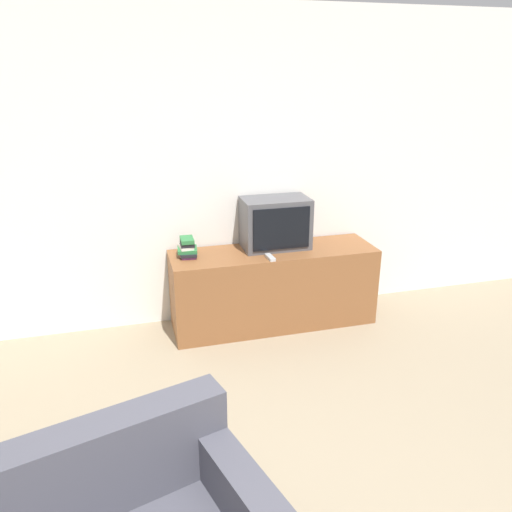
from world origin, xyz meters
name	(u,v)px	position (x,y,z in m)	size (l,w,h in m)	color
wall_back	(198,173)	(0.00, 3.03, 1.30)	(9.00, 0.06, 2.60)	white
tv_stand	(273,287)	(0.57, 2.72, 0.34)	(1.74, 0.51, 0.67)	brown
television	(275,223)	(0.61, 2.81, 0.89)	(0.56, 0.34, 0.43)	#4C4C51
book_stack	(187,248)	(-0.14, 2.79, 0.74)	(0.17, 0.23, 0.16)	#7A3884
remote_on_stand	(270,257)	(0.48, 2.55, 0.69)	(0.05, 0.14, 0.02)	#B7B7B7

